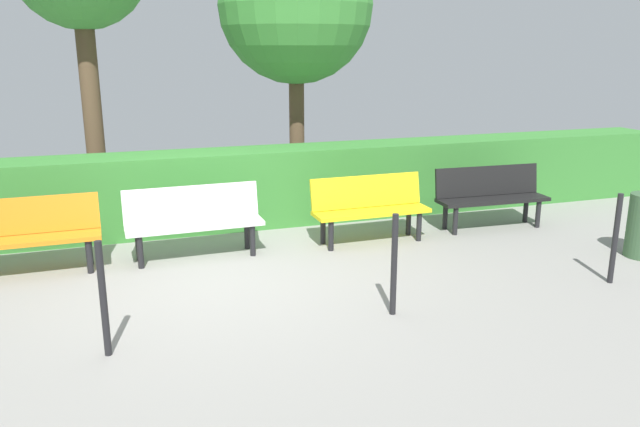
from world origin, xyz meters
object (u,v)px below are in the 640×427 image
object	(u,v)px
bench_yellow	(369,205)
bench_orange	(23,233)
bench_white	(194,218)
bench_black	(490,194)
tree_near	(296,6)

from	to	relation	value
bench_yellow	bench_orange	world-z (taller)	same
bench_white	bench_orange	bearing A→B (deg)	-1.00
bench_black	bench_orange	bearing A→B (deg)	2.38
bench_black	bench_white	xyz separation A→B (m)	(4.16, -0.03, 0.00)
bench_black	bench_white	bearing A→B (deg)	2.17
bench_yellow	bench_white	xyz separation A→B (m)	(2.27, -0.10, 0.00)
bench_orange	tree_near	bearing A→B (deg)	-148.50
bench_black	bench_yellow	world-z (taller)	same
bench_white	bench_orange	xyz separation A→B (m)	(1.90, 0.01, 0.00)
bench_yellow	tree_near	world-z (taller)	tree_near
bench_black	bench_white	distance (m)	4.16
bench_black	bench_orange	size ratio (longest dim) A/B	0.98
bench_white	tree_near	world-z (taller)	tree_near
bench_yellow	bench_white	bearing A→B (deg)	-3.31
bench_white	tree_near	xyz separation A→B (m)	(-2.05, -2.51, 2.63)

